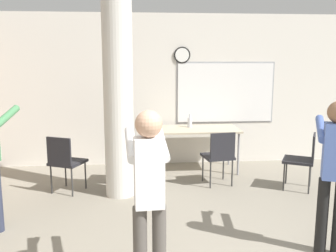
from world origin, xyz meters
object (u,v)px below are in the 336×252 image
Objects in this scene: folding_table at (193,131)px; bottle_on_table at (190,122)px; chair_mid_room at (303,157)px; chair_table_right at (219,154)px; chair_near_pillar at (65,160)px; chair_table_left at (122,153)px; person_playing_front at (149,190)px; person_playing_side at (334,166)px.

bottle_on_table reaches higher than folding_table.
chair_mid_room and chair_table_right have the same top height.
chair_table_left is at bearing 19.95° from chair_near_pillar.
person_playing_front is (0.33, -2.88, 0.42)m from chair_table_left.
chair_near_pillar is (-2.05, -0.97, -0.21)m from folding_table.
bottle_on_table is at bearing 104.08° from folding_table.
chair_table_right is 3.00m from person_playing_front.
bottle_on_table is at bearing 141.14° from chair_mid_room.
person_playing_side is (1.00, -3.13, 0.07)m from bottle_on_table.
bottle_on_table is at bearing 107.73° from person_playing_side.
person_playing_front is at bearing -163.49° from person_playing_side.
person_playing_front reaches higher than bottle_on_table.
person_playing_front reaches higher than folding_table.
chair_mid_room is 1.00× the size of chair_table_right.
chair_mid_room reaches higher than folding_table.
chair_table_right is at bearing -70.14° from folding_table.
folding_table is 1.85× the size of chair_table_right.
person_playing_side is (2.19, -2.33, 0.42)m from chair_table_left.
chair_table_left is at bearing -145.80° from bottle_on_table.
chair_mid_room is 2.79m from chair_table_left.
person_playing_side reaches higher than chair_mid_room.
chair_near_pillar is at bearing -154.78° from folding_table.
chair_mid_room is (1.53, -1.12, -0.21)m from folding_table.
person_playing_front reaches higher than chair_near_pillar.
chair_mid_room is 1.00× the size of chair_near_pillar.
chair_mid_room is at bearing -13.52° from chair_table_right.
chair_mid_room is 0.55× the size of person_playing_side.
bottle_on_table is 2.33m from chair_near_pillar.
bottle_on_table is 0.27× the size of chair_mid_room.
chair_table_right is (-1.23, 0.30, 0.00)m from chair_mid_room.
person_playing_front is 1.94m from person_playing_side.
chair_near_pillar is 2.36m from chair_table_right.
folding_table is 1.41m from chair_table_left.
bottle_on_table is at bearing 109.03° from chair_table_right.
chair_table_right is 2.31m from person_playing_side.
chair_near_pillar and chair_table_left have the same top height.
person_playing_side is (0.97, -2.99, 0.21)m from folding_table.
bottle_on_table is at bearing 28.79° from chair_near_pillar.
chair_table_left is (-1.19, -0.81, -0.35)m from bottle_on_table.
chair_mid_room and chair_near_pillar have the same top height.
chair_table_left is (0.83, 0.30, 0.00)m from chair_near_pillar.
chair_mid_room is at bearing -2.45° from chair_near_pillar.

